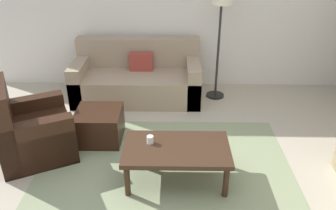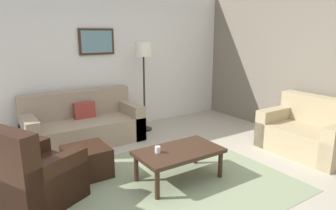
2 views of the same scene
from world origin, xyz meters
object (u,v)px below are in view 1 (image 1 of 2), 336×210
object	(u,v)px
couch_main	(138,78)
coffee_table	(177,151)
cup	(150,140)
ottoman	(99,125)
armchair_leather	(28,133)
lamp_standing	(221,7)

from	to	relation	value
couch_main	coffee_table	size ratio (longest dim) A/B	1.76
couch_main	cup	size ratio (longest dim) A/B	23.48
coffee_table	ottoman	bearing A→B (deg)	141.47
armchair_leather	ottoman	size ratio (longest dim) A/B	1.91
couch_main	coffee_table	distance (m)	2.16
cup	lamp_standing	size ratio (longest dim) A/B	0.05
couch_main	armchair_leather	bearing A→B (deg)	-123.55
coffee_table	cup	world-z (taller)	cup
couch_main	cup	distance (m)	2.04
cup	lamp_standing	world-z (taller)	lamp_standing
couch_main	cup	world-z (taller)	couch_main
ottoman	cup	bearing A→B (deg)	-45.18
couch_main	lamp_standing	bearing A→B (deg)	-1.16
armchair_leather	ottoman	world-z (taller)	armchair_leather
couch_main	armchair_leather	world-z (taller)	armchair_leather
ottoman	lamp_standing	size ratio (longest dim) A/B	0.33
couch_main	ottoman	xyz separation A→B (m)	(-0.37, -1.31, -0.10)
coffee_table	lamp_standing	bearing A→B (deg)	72.82
lamp_standing	ottoman	bearing A→B (deg)	-141.34
armchair_leather	ottoman	bearing A→B (deg)	26.17
couch_main	coffee_table	xyz separation A→B (m)	(0.60, -2.08, 0.06)
ottoman	lamp_standing	world-z (taller)	lamp_standing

